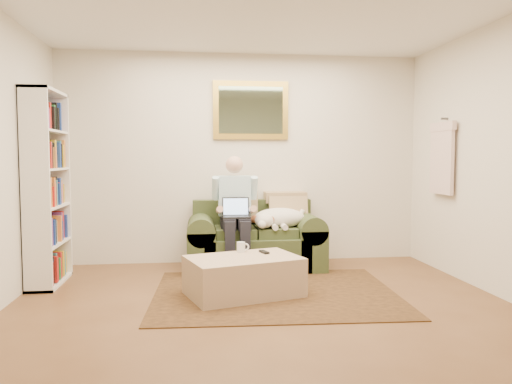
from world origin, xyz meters
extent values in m
cube|color=brown|center=(0.00, 0.00, 0.00)|extent=(4.50, 5.00, 0.01)
cube|color=silver|center=(0.00, 2.50, 1.30)|extent=(4.50, 0.01, 2.60)
cube|color=black|center=(0.18, 0.94, 0.01)|extent=(2.40, 1.95, 0.01)
cube|color=#374223|center=(0.11, 2.03, 0.20)|extent=(1.20, 0.77, 0.39)
cube|color=#374223|center=(0.11, 2.37, 0.59)|extent=(1.46, 0.17, 0.40)
cube|color=#374223|center=(-0.52, 2.03, 0.24)|extent=(0.32, 0.77, 0.80)
cube|color=#374223|center=(0.75, 2.03, 0.24)|extent=(0.32, 0.77, 0.80)
cube|color=#374223|center=(-0.12, 1.98, 0.45)|extent=(0.46, 0.52, 0.11)
cube|color=#374223|center=(0.35, 1.98, 0.45)|extent=(0.46, 0.52, 0.11)
cube|color=black|center=(-0.12, 1.81, 0.65)|extent=(0.31, 0.21, 0.02)
cube|color=black|center=(-0.12, 1.91, 0.75)|extent=(0.31, 0.06, 0.21)
cube|color=#99BFF2|center=(-0.12, 1.91, 0.75)|extent=(0.28, 0.04, 0.18)
cube|color=#D0AA8A|center=(-0.13, 0.89, 0.19)|extent=(1.17, 0.93, 0.37)
cylinder|color=white|center=(-0.13, 1.15, 0.42)|extent=(0.08, 0.08, 0.10)
cube|color=black|center=(0.09, 1.07, 0.38)|extent=(0.09, 0.16, 0.02)
cube|color=gold|center=(0.11, 2.48, 1.90)|extent=(0.94, 0.04, 0.72)
cube|color=gray|center=(0.11, 2.46, 1.90)|extent=(0.80, 0.01, 0.58)
camera|label=1|loc=(-0.57, -3.75, 1.32)|focal=35.00mm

